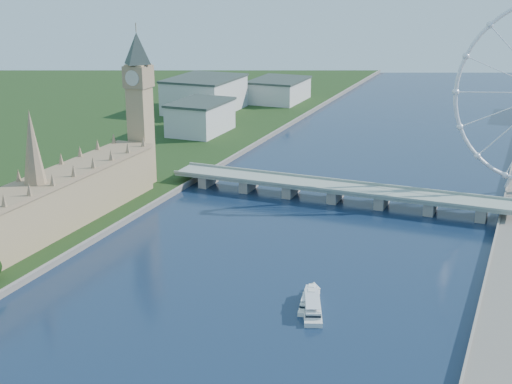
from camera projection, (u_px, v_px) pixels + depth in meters
The scene contains 6 objects.
parliament_range at pixel (38, 210), 381.30m from camera, with size 24.00×200.00×70.00m.
big_ben at pixel (139, 89), 462.07m from camera, with size 20.02×20.02×110.00m.
westminster_bridge at pixel (336, 190), 453.77m from camera, with size 220.00×22.00×9.50m.
city_skyline at pixel (453, 107), 666.19m from camera, with size 505.00×280.00×32.00m.
tour_boat_near at pixel (312, 312), 308.18m from camera, with size 7.98×31.14×6.89m, color silver, non-canonical shape.
tour_boat_far at pixel (309, 305), 315.37m from camera, with size 7.03×27.63×6.08m, color white, non-canonical shape.
Camera 1 is at (115.77, -120.05, 143.19)m, focal length 50.00 mm.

